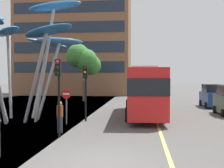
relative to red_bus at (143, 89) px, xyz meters
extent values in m
cube|color=#54514F|center=(-1.61, -11.87, -2.11)|extent=(120.00, 240.00, 0.10)
cube|color=#E0D666|center=(0.87, -11.87, -2.07)|extent=(0.16, 144.00, 0.01)
cube|color=red|center=(0.00, 0.00, -0.12)|extent=(2.95, 11.39, 3.18)
cube|color=black|center=(0.00, 0.00, 0.33)|extent=(2.98, 11.50, 1.02)
cube|color=yellow|center=(-0.26, 5.57, 1.17)|extent=(1.34, 0.16, 0.36)
cube|color=#B2B2B7|center=(0.00, 0.00, 1.59)|extent=(2.00, 4.03, 0.24)
cylinder|color=black|center=(1.05, 3.55, -1.58)|extent=(0.32, 0.97, 0.96)
cylinder|color=black|center=(-1.37, 3.44, -1.58)|extent=(0.32, 0.97, 0.96)
cylinder|color=black|center=(1.36, -3.05, -1.58)|extent=(0.32, 0.97, 0.96)
cylinder|color=black|center=(-1.07, -3.16, -1.58)|extent=(0.32, 0.97, 0.96)
cylinder|color=#9EA0A5|center=(-6.44, -3.87, 1.71)|extent=(1.61, 0.43, 7.58)
ellipsoid|color=#388EDB|center=(-5.75, -3.96, 5.49)|extent=(3.85, 1.70, 0.73)
cylinder|color=#9EA0A5|center=(-6.64, -2.45, 0.70)|extent=(1.66, 1.05, 5.58)
ellipsoid|color=#4CA3E5|center=(-5.94, -2.06, 3.47)|extent=(3.52, 2.68, 0.62)
cylinder|color=#9EA0A5|center=(-7.65, -1.33, 0.74)|extent=(0.93, 1.82, 5.65)
ellipsoid|color=#4CA3E5|center=(-7.32, -0.54, 3.53)|extent=(2.74, 4.39, 0.62)
cylinder|color=#9EA0A5|center=(-9.83, -1.92, 1.13)|extent=(0.97, 1.20, 6.43)
ellipsoid|color=#388EDB|center=(-10.18, -1.45, 4.33)|extent=(3.59, 4.03, 0.82)
cylinder|color=#9EA0A5|center=(-6.71, -4.83, 0.79)|extent=(2.24, 1.60, 5.77)
ellipsoid|color=#388EDB|center=(-5.72, -5.49, 3.64)|extent=(4.18, 3.43, 0.72)
cylinder|color=black|center=(-4.14, -8.34, -0.16)|extent=(0.12, 0.12, 3.81)
cube|color=black|center=(-4.14, -8.48, 1.35)|extent=(0.28, 0.24, 0.80)
sphere|color=red|center=(-4.14, -8.61, 1.61)|extent=(0.18, 0.18, 0.18)
sphere|color=#3A2707|center=(-4.14, -8.61, 1.35)|extent=(0.18, 0.18, 0.18)
sphere|color=black|center=(-4.14, -8.61, 1.09)|extent=(0.18, 0.18, 0.18)
cylinder|color=black|center=(-3.86, -3.17, -0.22)|extent=(0.12, 0.12, 3.69)
cube|color=black|center=(-3.86, -3.31, 1.23)|extent=(0.28, 0.24, 0.80)
sphere|color=#390706|center=(-3.86, -3.44, 1.49)|extent=(0.18, 0.18, 0.18)
sphere|color=orange|center=(-3.86, -3.44, 1.23)|extent=(0.18, 0.18, 0.18)
sphere|color=black|center=(-3.86, -3.44, 0.97)|extent=(0.18, 0.18, 0.18)
cylinder|color=black|center=(5.91, 2.20, -1.76)|extent=(0.20, 0.60, 0.60)
cylinder|color=black|center=(5.91, -0.17, -1.76)|extent=(0.20, 0.60, 0.60)
cube|color=navy|center=(6.85, 7.01, -1.22)|extent=(1.71, 4.06, 1.32)
cube|color=black|center=(6.85, 7.01, -0.17)|extent=(1.58, 2.23, 0.79)
cylinder|color=black|center=(7.71, 8.27, -1.76)|extent=(0.20, 0.60, 0.60)
cylinder|color=black|center=(6.00, 8.27, -1.76)|extent=(0.20, 0.60, 0.60)
cylinder|color=black|center=(6.00, 5.75, -1.76)|extent=(0.20, 0.60, 0.60)
cylinder|color=brown|center=(-7.24, 12.67, -0.78)|extent=(0.43, 0.43, 2.56)
sphere|color=#387A33|center=(-6.56, 13.68, 2.48)|extent=(2.60, 2.60, 2.60)
sphere|color=#387A33|center=(-8.09, 13.05, 3.64)|extent=(2.97, 2.97, 2.97)
sphere|color=#387A33|center=(-7.01, 12.88, 3.07)|extent=(2.76, 2.76, 2.76)
cylinder|color=#2D3342|center=(-4.45, -7.21, -1.64)|extent=(0.29, 0.29, 0.84)
cylinder|color=#99471E|center=(-4.45, -7.21, -0.91)|extent=(0.34, 0.34, 0.62)
sphere|color=beige|center=(-4.45, -7.21, -0.49)|extent=(0.22, 0.22, 0.22)
cylinder|color=gray|center=(-4.83, -4.49, -0.96)|extent=(0.08, 0.08, 2.21)
cylinder|color=red|center=(-4.83, -4.52, -0.15)|extent=(0.60, 0.03, 0.60)
cube|color=white|center=(-4.83, -4.55, -0.15)|extent=(0.40, 0.04, 0.11)
cube|color=brown|center=(-11.82, 27.84, 9.10)|extent=(19.23, 10.97, 22.33)
cube|color=#1E2838|center=(-11.82, 22.34, 2.56)|extent=(18.07, 0.08, 1.79)
cube|color=#1E2838|center=(-11.82, 22.34, 5.75)|extent=(18.07, 0.08, 1.79)
cube|color=#1E2838|center=(-11.82, 22.34, 8.94)|extent=(18.07, 0.08, 1.79)
cube|color=#1E2838|center=(-11.82, 22.34, 12.13)|extent=(18.07, 0.08, 1.79)
camera|label=1|loc=(-0.14, -21.68, 0.87)|focal=44.99mm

